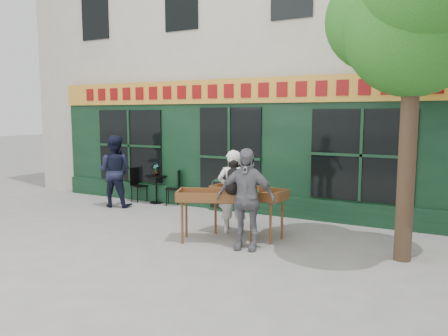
{
  "coord_description": "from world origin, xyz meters",
  "views": [
    {
      "loc": [
        4.98,
        -7.36,
        2.43
      ],
      "look_at": [
        0.81,
        0.5,
        1.33
      ],
      "focal_mm": 35.0,
      "sensor_mm": 36.0,
      "label": 1
    }
  ],
  "objects": [
    {
      "name": "ground",
      "position": [
        0.0,
        0.0,
        0.0
      ],
      "size": [
        80.0,
        80.0,
        0.0
      ],
      "primitive_type": "plane",
      "color": "slate",
      "rests_on": "ground"
    },
    {
      "name": "man_right",
      "position": [
        1.71,
        -0.36,
        0.92
      ],
      "size": [
        1.14,
        0.65,
        1.84
      ],
      "primitive_type": "imported",
      "rotation": [
        0.0,
        0.0,
        0.2
      ],
      "color": "slate",
      "rests_on": "ground"
    },
    {
      "name": "building",
      "position": [
        0.0,
        5.97,
        4.97
      ],
      "size": [
        14.0,
        7.26,
        10.0
      ],
      "color": "beige",
      "rests_on": "ground"
    },
    {
      "name": "book_cart_center",
      "position": [
        1.04,
        -0.19,
        0.82
      ],
      "size": [
        1.62,
        1.15,
        0.99
      ],
      "rotation": [
        0.0,
        0.0,
        0.4
      ],
      "color": "brown",
      "rests_on": "ground"
    },
    {
      "name": "book_cart_right",
      "position": [
        1.41,
        0.39,
        0.82
      ],
      "size": [
        1.58,
        0.84,
        0.99
      ],
      "rotation": [
        0.0,
        0.0,
        -0.15
      ],
      "color": "brown",
      "rests_on": "ground"
    },
    {
      "name": "potted_plant",
      "position": [
        -2.21,
        2.2,
        0.93
      ],
      "size": [
        0.18,
        0.12,
        0.32
      ],
      "primitive_type": "imported",
      "rotation": [
        0.0,
        0.0,
        -0.06
      ],
      "color": "gray",
      "rests_on": "bistro_table"
    },
    {
      "name": "bistro_chair_right",
      "position": [
        -1.58,
        2.24,
        0.56
      ],
      "size": [
        0.49,
        0.49,
        0.95
      ],
      "rotation": [
        0.0,
        0.0,
        -1.11
      ],
      "color": "black",
      "rests_on": "ground"
    },
    {
      "name": "street_tree",
      "position": [
        4.34,
        0.36,
        4.11
      ],
      "size": [
        3.05,
        2.9,
        5.6
      ],
      "color": "#382619",
      "rests_on": "ground"
    },
    {
      "name": "bistro_table",
      "position": [
        -2.21,
        2.2,
        0.54
      ],
      "size": [
        0.6,
        0.6,
        0.76
      ],
      "color": "black",
      "rests_on": "ground"
    },
    {
      "name": "dog",
      "position": [
        1.39,
        -0.24,
        1.29
      ],
      "size": [
        0.55,
        0.69,
        0.6
      ],
      "primitive_type": null,
      "rotation": [
        0.0,
        0.0,
        0.4
      ],
      "color": "black",
      "rests_on": "book_cart_center"
    },
    {
      "name": "woman",
      "position": [
        1.04,
        0.46,
        0.86
      ],
      "size": [
        0.74,
        0.62,
        1.72
      ],
      "primitive_type": "imported",
      "rotation": [
        0.0,
        0.0,
        3.54
      ],
      "color": "white",
      "rests_on": "ground"
    },
    {
      "name": "chalkboard",
      "position": [
        -0.23,
        2.19,
        0.4
      ],
      "size": [
        0.58,
        0.26,
        0.79
      ],
      "rotation": [
        0.0,
        0.0,
        -0.14
      ],
      "color": "black",
      "rests_on": "ground"
    },
    {
      "name": "bistro_chair_left",
      "position": [
        -2.84,
        2.17,
        0.56
      ],
      "size": [
        0.46,
        0.46,
        0.95
      ],
      "rotation": [
        0.0,
        0.0,
        1.25
      ],
      "color": "black",
      "rests_on": "ground"
    },
    {
      "name": "man_left",
      "position": [
        -2.91,
        1.34,
        0.94
      ],
      "size": [
        1.08,
        0.95,
        1.89
      ],
      "primitive_type": "imported",
      "rotation": [
        0.0,
        0.0,
        3.43
      ],
      "color": "black",
      "rests_on": "ground"
    }
  ]
}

